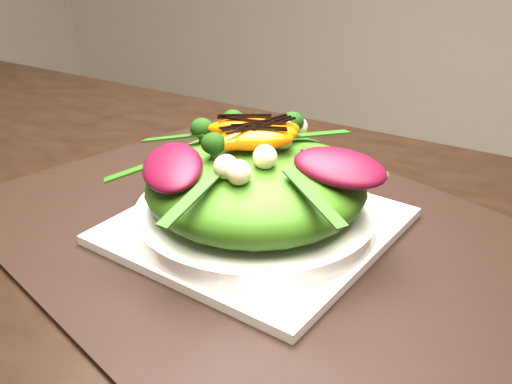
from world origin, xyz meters
The scene contains 10 objects.
dining_table centered at (0.00, 0.00, 0.73)m, with size 1.60×0.90×0.75m, color black.
placemat centered at (0.21, 0.13, 0.75)m, with size 0.54×0.41×0.00m, color black.
plate_base centered at (0.21, 0.13, 0.76)m, with size 0.24×0.24×0.01m, color white.
salad_bowl centered at (0.21, 0.13, 0.77)m, with size 0.23×0.23×0.02m, color silver.
lettuce_mound centered at (0.21, 0.13, 0.80)m, with size 0.21×0.21×0.07m, color #3B6F14.
radicchio_leaf centered at (0.29, 0.13, 0.84)m, with size 0.08×0.05×0.02m, color #480719.
orange_segment centered at (0.18, 0.14, 0.85)m, with size 0.07×0.03×0.02m, color #E25403.
broccoli_floret centered at (0.13, 0.17, 0.84)m, with size 0.03×0.03×0.03m, color #0E3509.
macadamia_nut centered at (0.24, 0.09, 0.84)m, with size 0.02×0.02×0.02m, color #CDB490.
balsamic_drizzle centered at (0.18, 0.14, 0.86)m, with size 0.04×0.00×0.00m, color black.
Camera 1 is at (0.46, -0.31, 1.05)m, focal length 42.00 mm.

